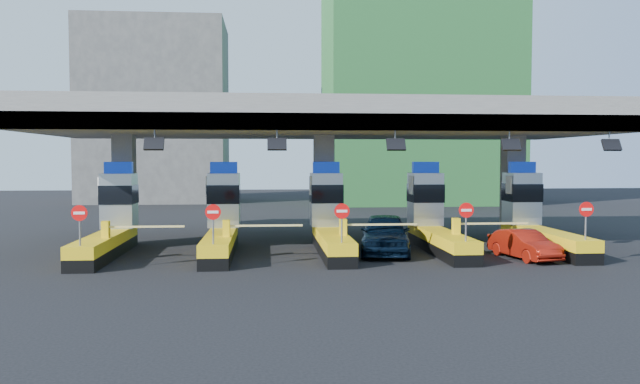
{
  "coord_description": "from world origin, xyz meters",
  "views": [
    {
      "loc": [
        -2.98,
        -28.79,
        4.27
      ],
      "look_at": [
        -0.46,
        0.0,
        2.76
      ],
      "focal_mm": 35.0,
      "sensor_mm": 36.0,
      "label": 1
    }
  ],
  "objects": [
    {
      "name": "bg_building_scaffold",
      "position": [
        12.0,
        32.0,
        14.0
      ],
      "size": [
        18.0,
        12.0,
        28.0
      ],
      "primitive_type": "cube",
      "color": "#1E5926",
      "rests_on": "ground"
    },
    {
      "name": "van",
      "position": [
        2.41,
        -1.06,
        0.91
      ],
      "size": [
        3.05,
        5.62,
        1.82
      ],
      "primitive_type": "imported",
      "rotation": [
        0.0,
        0.0,
        -0.18
      ],
      "color": "black",
      "rests_on": "ground"
    },
    {
      "name": "toll_lane_center",
      "position": [
        0.0,
        0.28,
        1.4
      ],
      "size": [
        4.43,
        8.0,
        4.16
      ],
      "color": "black",
      "rests_on": "ground"
    },
    {
      "name": "ground",
      "position": [
        0.0,
        0.0,
        0.0
      ],
      "size": [
        120.0,
        120.0,
        0.0
      ],
      "primitive_type": "plane",
      "color": "black",
      "rests_on": "ground"
    },
    {
      "name": "bg_building_concrete",
      "position": [
        -14.0,
        36.0,
        9.0
      ],
      "size": [
        14.0,
        10.0,
        18.0
      ],
      "primitive_type": "cube",
      "color": "#4C4C49",
      "rests_on": "ground"
    },
    {
      "name": "toll_canopy",
      "position": [
        0.0,
        2.87,
        6.13
      ],
      "size": [
        28.0,
        12.09,
        7.0
      ],
      "color": "slate",
      "rests_on": "ground"
    },
    {
      "name": "toll_lane_far_right",
      "position": [
        10.0,
        0.28,
        1.4
      ],
      "size": [
        4.43,
        8.0,
        4.16
      ],
      "color": "black",
      "rests_on": "ground"
    },
    {
      "name": "toll_lane_left",
      "position": [
        -5.0,
        0.28,
        1.4
      ],
      "size": [
        4.43,
        8.0,
        4.16
      ],
      "color": "black",
      "rests_on": "ground"
    },
    {
      "name": "toll_lane_far_left",
      "position": [
        -10.0,
        0.28,
        1.4
      ],
      "size": [
        4.43,
        8.0,
        4.16
      ],
      "color": "black",
      "rests_on": "ground"
    },
    {
      "name": "red_car",
      "position": [
        8.07,
        -3.08,
        0.62
      ],
      "size": [
        2.05,
        3.97,
        1.25
      ],
      "primitive_type": "imported",
      "rotation": [
        0.0,
        0.0,
        0.2
      ],
      "color": "maroon",
      "rests_on": "ground"
    },
    {
      "name": "toll_lane_right",
      "position": [
        5.0,
        0.28,
        1.4
      ],
      "size": [
        4.43,
        8.0,
        4.16
      ],
      "color": "black",
      "rests_on": "ground"
    }
  ]
}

